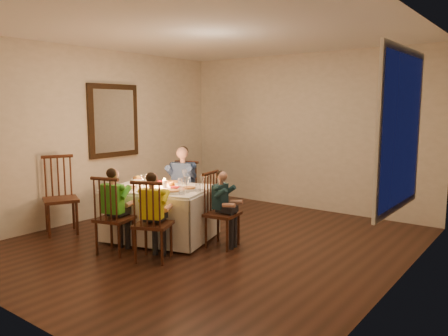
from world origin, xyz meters
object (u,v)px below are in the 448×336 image
Objects in this scene: chair_adult at (183,225)px; chair_end at (222,246)px; child_teal at (222,246)px; chair_near_left at (116,253)px; child_green at (116,253)px; child_yellow at (154,260)px; dining_table at (160,202)px; chair_near_right at (154,260)px; chair_extra at (63,233)px; serving_bowl at (139,180)px; adult at (183,225)px.

chair_end is (1.06, -0.43, 0.00)m from chair_adult.
chair_near_left is at bearing 128.23° from child_teal.
child_green is 1.01× the size of child_yellow.
dining_table reaches higher than chair_near_right.
chair_near_left is 0.88× the size of chair_extra.
chair_near_right is at bearing -66.22° from dining_table.
chair_adult is 0.95m from serving_bowl.
chair_near_right is 0.98× the size of child_teal.
chair_end is 2.27m from chair_extra.
chair_end is (0.87, 0.95, 0.00)m from chair_near_left.
dining_table is 7.53× the size of serving_bowl.
chair_extra is 2.27m from child_teal.
chair_near_left and chair_near_right have the same top height.
dining_table reaches higher than child_yellow.
adult is at bearing -84.55° from child_yellow.
child_yellow reaches higher than child_teal.
chair_extra is (-1.04, -1.31, 0.00)m from chair_adult.
chair_extra is at bearing 103.34° from chair_end.
serving_bowl reaches higher than child_green.
chair_end is (0.85, 0.24, -0.49)m from dining_table.
child_green is (0.18, -1.39, 0.00)m from chair_adult.
chair_extra reaches higher than chair_near_right.
child_teal is at bearing -148.70° from chair_near_left.
adult is (-0.18, 1.39, 0.00)m from chair_near_left.
child_teal reaches higher than chair_end.
serving_bowl is at bearing 84.71° from chair_end.
adult is 0.95m from serving_bowl.
chair_adult is 0.93× the size of child_yellow.
dining_table is 1.01m from chair_end.
serving_bowl is (-1.39, -0.10, 0.71)m from chair_end.
adult is (-0.73, 1.29, 0.00)m from chair_near_right.
child_green is at bearing -13.96° from child_yellow.
chair_extra is at bearing -23.51° from child_yellow.
chair_near_left is at bearing -67.27° from chair_extra.
adult reaches higher than chair_extra.
chair_adult is 0.81× the size of adult.
dining_table is 1.62× the size of child_teal.
chair_end is 1.14m from adult.
dining_table is at bearing -36.66° from chair_extra.
chair_adult is 1.40m from chair_near_left.
dining_table is 1.33× the size of adult.
chair_end is at bearing 3.93° from serving_bowl.
child_green is at bearing -58.81° from serving_bowl.
chair_near_right is 0.56m from child_green.
adult is 1.48m from child_yellow.
chair_adult is 0.98× the size of child_teal.
chair_near_left and chair_end have the same top height.
chair_end is at bearing -41.75° from chair_adult.
child_teal is 1.57m from serving_bowl.
dining_table is at bearing -73.96° from chair_near_right.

